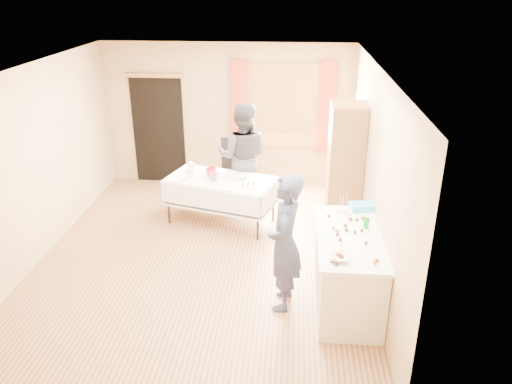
# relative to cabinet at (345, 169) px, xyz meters

# --- Properties ---
(floor) EXTENTS (4.50, 5.50, 0.02)m
(floor) POSITION_rel_cabinet_xyz_m (-1.99, -1.01, -0.99)
(floor) COLOR #9E7047
(floor) RESTS_ON ground
(ceiling) EXTENTS (4.50, 5.50, 0.02)m
(ceiling) POSITION_rel_cabinet_xyz_m (-1.99, -1.01, 1.63)
(ceiling) COLOR white
(ceiling) RESTS_ON floor
(wall_back) EXTENTS (4.50, 0.02, 2.60)m
(wall_back) POSITION_rel_cabinet_xyz_m (-1.99, 1.75, 0.32)
(wall_back) COLOR tan
(wall_back) RESTS_ON floor
(wall_front) EXTENTS (4.50, 0.02, 2.60)m
(wall_front) POSITION_rel_cabinet_xyz_m (-1.99, -3.77, 0.32)
(wall_front) COLOR tan
(wall_front) RESTS_ON floor
(wall_left) EXTENTS (0.02, 5.50, 2.60)m
(wall_left) POSITION_rel_cabinet_xyz_m (-4.25, -1.01, 0.32)
(wall_left) COLOR tan
(wall_left) RESTS_ON floor
(wall_right) EXTENTS (0.02, 5.50, 2.60)m
(wall_right) POSITION_rel_cabinet_xyz_m (0.27, -1.01, 0.32)
(wall_right) COLOR tan
(wall_right) RESTS_ON floor
(window_frame) EXTENTS (1.32, 0.06, 1.52)m
(window_frame) POSITION_rel_cabinet_xyz_m (-0.99, 1.71, 0.52)
(window_frame) COLOR olive
(window_frame) RESTS_ON wall_back
(window_pane) EXTENTS (1.20, 0.02, 1.40)m
(window_pane) POSITION_rel_cabinet_xyz_m (-0.99, 1.70, 0.52)
(window_pane) COLOR white
(window_pane) RESTS_ON wall_back
(curtain_left) EXTENTS (0.28, 0.06, 1.65)m
(curtain_left) POSITION_rel_cabinet_xyz_m (-1.77, 1.66, 0.52)
(curtain_left) COLOR #B33F25
(curtain_left) RESTS_ON wall_back
(curtain_right) EXTENTS (0.28, 0.06, 1.65)m
(curtain_right) POSITION_rel_cabinet_xyz_m (-0.21, 1.66, 0.52)
(curtain_right) COLOR #B33F25
(curtain_right) RESTS_ON wall_back
(doorway) EXTENTS (0.95, 0.04, 2.00)m
(doorway) POSITION_rel_cabinet_xyz_m (-3.29, 1.72, 0.02)
(doorway) COLOR black
(doorway) RESTS_ON floor
(door_lintel) EXTENTS (1.05, 0.06, 0.08)m
(door_lintel) POSITION_rel_cabinet_xyz_m (-3.29, 1.69, 1.04)
(door_lintel) COLOR olive
(door_lintel) RESTS_ON wall_back
(cabinet) EXTENTS (0.50, 0.60, 1.96)m
(cabinet) POSITION_rel_cabinet_xyz_m (0.00, 0.00, 0.00)
(cabinet) COLOR brown
(cabinet) RESTS_ON floor
(counter) EXTENTS (0.76, 1.60, 0.91)m
(counter) POSITION_rel_cabinet_xyz_m (-0.10, -1.99, -0.53)
(counter) COLOR beige
(counter) RESTS_ON floor
(party_table) EXTENTS (1.84, 1.30, 0.75)m
(party_table) POSITION_rel_cabinet_xyz_m (-1.89, 0.03, -0.53)
(party_table) COLOR black
(party_table) RESTS_ON floor
(chair) EXTENTS (0.46, 0.46, 1.08)m
(chair) POSITION_rel_cabinet_xyz_m (-1.80, 0.94, -0.66)
(chair) COLOR black
(chair) RESTS_ON floor
(girl) EXTENTS (0.68, 0.50, 1.67)m
(girl) POSITION_rel_cabinet_xyz_m (-0.85, -2.08, -0.15)
(girl) COLOR #242848
(girl) RESTS_ON floor
(woman) EXTENTS (0.99, 0.83, 1.80)m
(woman) POSITION_rel_cabinet_xyz_m (-1.60, 0.65, -0.08)
(woman) COLOR black
(woman) RESTS_ON floor
(soda_can) EXTENTS (0.08, 0.08, 0.12)m
(soda_can) POSITION_rel_cabinet_xyz_m (0.10, -1.79, -0.01)
(soda_can) COLOR #058A17
(soda_can) RESTS_ON counter
(mixing_bowl) EXTENTS (0.22, 0.22, 0.05)m
(mixing_bowl) POSITION_rel_cabinet_xyz_m (-0.28, -2.54, -0.04)
(mixing_bowl) COLOR white
(mixing_bowl) RESTS_ON counter
(foam_block) EXTENTS (0.17, 0.13, 0.08)m
(foam_block) POSITION_rel_cabinet_xyz_m (-0.14, -1.41, -0.03)
(foam_block) COLOR white
(foam_block) RESTS_ON counter
(blue_basket) EXTENTS (0.33, 0.25, 0.08)m
(blue_basket) POSITION_rel_cabinet_xyz_m (0.11, -1.28, -0.03)
(blue_basket) COLOR #2E9AE2
(blue_basket) RESTS_ON counter
(pitcher) EXTENTS (0.12, 0.12, 0.22)m
(pitcher) POSITION_rel_cabinet_xyz_m (-2.35, 0.07, -0.12)
(pitcher) COLOR silver
(pitcher) RESTS_ON party_table
(cup_red) EXTENTS (0.25, 0.25, 0.13)m
(cup_red) POSITION_rel_cabinet_xyz_m (-2.05, 0.14, -0.17)
(cup_red) COLOR red
(cup_red) RESTS_ON party_table
(cup_rainbow) EXTENTS (0.24, 0.24, 0.12)m
(cup_rainbow) POSITION_rel_cabinet_xyz_m (-1.98, -0.07, -0.17)
(cup_rainbow) COLOR red
(cup_rainbow) RESTS_ON party_table
(small_bowl) EXTENTS (0.24, 0.24, 0.05)m
(small_bowl) POSITION_rel_cabinet_xyz_m (-1.56, 0.06, -0.20)
(small_bowl) COLOR white
(small_bowl) RESTS_ON party_table
(pastry_tray) EXTENTS (0.33, 0.28, 0.02)m
(pastry_tray) POSITION_rel_cabinet_xyz_m (-1.43, -0.24, -0.22)
(pastry_tray) COLOR white
(pastry_tray) RESTS_ON party_table
(bottle) EXTENTS (0.11, 0.11, 0.15)m
(bottle) POSITION_rel_cabinet_xyz_m (-2.41, 0.36, -0.15)
(bottle) COLOR white
(bottle) RESTS_ON party_table
(cake_balls) EXTENTS (0.51, 1.15, 0.04)m
(cake_balls) POSITION_rel_cabinet_xyz_m (-0.14, -2.11, -0.05)
(cake_balls) COLOR #3F2314
(cake_balls) RESTS_ON counter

